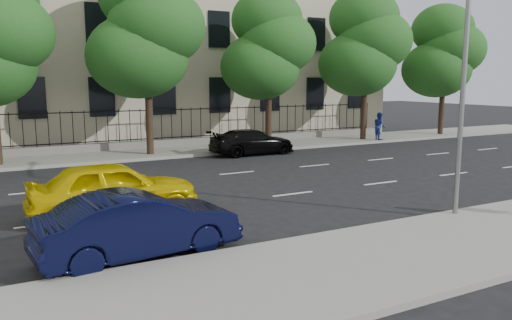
{
  "coord_description": "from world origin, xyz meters",
  "views": [
    {
      "loc": [
        -9.05,
        -11.95,
        3.94
      ],
      "look_at": [
        -1.18,
        3.0,
        1.22
      ],
      "focal_mm": 35.0,
      "sensor_mm": 36.0,
      "label": 1
    }
  ],
  "objects_px": {
    "yellow_taxi": "(114,189)",
    "black_sedan": "(252,142)",
    "street_light": "(451,36)",
    "navy_sedan": "(139,225)"
  },
  "relations": [
    {
      "from": "yellow_taxi",
      "to": "black_sedan",
      "type": "xyz_separation_m",
      "value": [
        9.17,
        8.97,
        -0.14
      ]
    },
    {
      "from": "yellow_taxi",
      "to": "black_sedan",
      "type": "bearing_deg",
      "value": -46.8
    },
    {
      "from": "street_light",
      "to": "black_sedan",
      "type": "height_order",
      "value": "street_light"
    },
    {
      "from": "black_sedan",
      "to": "street_light",
      "type": "bearing_deg",
      "value": 176.73
    },
    {
      "from": "street_light",
      "to": "black_sedan",
      "type": "xyz_separation_m",
      "value": [
        0.56,
        13.26,
        -4.47
      ]
    },
    {
      "from": "street_light",
      "to": "navy_sedan",
      "type": "relative_size",
      "value": 1.78
    },
    {
      "from": "navy_sedan",
      "to": "black_sedan",
      "type": "bearing_deg",
      "value": -43.17
    },
    {
      "from": "street_light",
      "to": "navy_sedan",
      "type": "bearing_deg",
      "value": 176.33
    },
    {
      "from": "yellow_taxi",
      "to": "navy_sedan",
      "type": "bearing_deg",
      "value": 175.12
    },
    {
      "from": "street_light",
      "to": "navy_sedan",
      "type": "height_order",
      "value": "street_light"
    }
  ]
}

